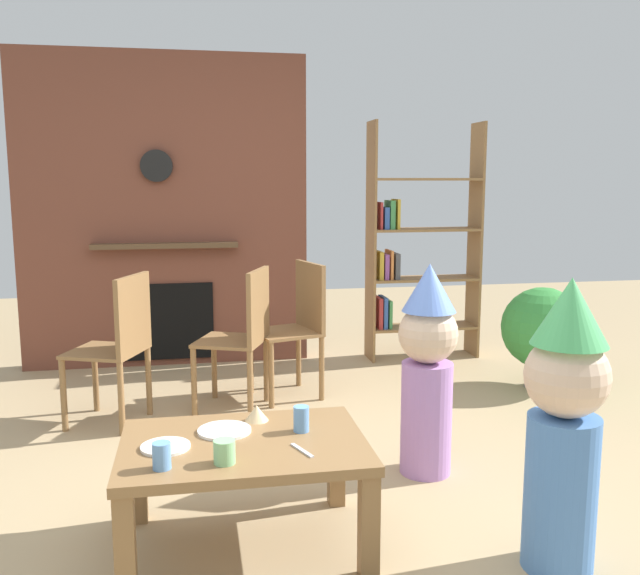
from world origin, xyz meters
TOP-DOWN VIEW (x-y plane):
  - ground_plane at (0.00, 0.00)m, footprint 12.00×12.00m
  - brick_fireplace_feature at (-0.67, 2.60)m, footprint 2.20×0.28m
  - bookshelf at (1.29, 2.40)m, footprint 0.90×0.28m
  - coffee_table at (-0.29, -0.33)m, footprint 0.95×0.67m
  - paper_cup_near_left at (-0.05, -0.26)m, footprint 0.06×0.06m
  - paper_cup_near_right at (-0.37, -0.52)m, footprint 0.08×0.08m
  - paper_cup_center at (-0.59, -0.53)m, footprint 0.07×0.07m
  - paper_plate_front at (-0.36, -0.21)m, footprint 0.22×0.22m
  - paper_plate_rear at (-0.58, -0.34)m, footprint 0.19×0.19m
  - birthday_cake_slice at (-0.22, -0.10)m, footprint 0.10×0.10m
  - table_fork at (-0.08, -0.47)m, footprint 0.07×0.15m
  - child_with_cone_hat at (0.86, -0.69)m, footprint 0.31×0.31m
  - child_in_pink at (0.65, 0.22)m, footprint 0.29×0.29m
  - dining_chair_left at (-0.90, 1.21)m, footprint 0.52×0.52m
  - dining_chair_middle at (-0.16, 1.34)m, footprint 0.52×0.52m
  - dining_chair_right at (0.22, 1.58)m, footprint 0.50×0.50m
  - potted_plant_tall at (1.91, 1.42)m, footprint 0.57×0.57m

SIDE VIEW (x-z plane):
  - ground_plane at x=0.00m, z-range 0.00..0.00m
  - coffee_table at x=-0.29m, z-range 0.15..0.59m
  - potted_plant_tall at x=1.91m, z-range 0.06..0.77m
  - table_fork at x=-0.08m, z-range 0.44..0.45m
  - paper_plate_front at x=-0.36m, z-range 0.44..0.45m
  - paper_plate_rear at x=-0.58m, z-range 0.44..0.45m
  - birthday_cake_slice at x=-0.22m, z-range 0.44..0.51m
  - paper_cup_near_right at x=-0.37m, z-range 0.44..0.53m
  - paper_cup_center at x=-0.59m, z-range 0.44..0.54m
  - paper_cup_near_left at x=-0.05m, z-range 0.44..0.54m
  - dining_chair_left at x=-0.90m, z-range 0.06..0.96m
  - dining_chair_middle at x=-0.16m, z-range 0.06..0.96m
  - dining_chair_right at x=0.22m, z-range 0.06..0.96m
  - child_in_pink at x=0.65m, z-range 0.03..1.08m
  - child_with_cone_hat at x=0.86m, z-range 0.03..1.14m
  - bookshelf at x=1.29m, z-range -0.08..1.82m
  - brick_fireplace_feature at x=-0.67m, z-range -0.01..2.39m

